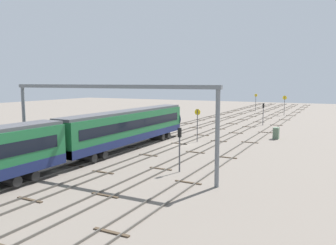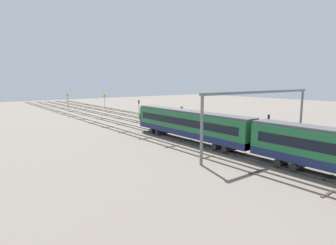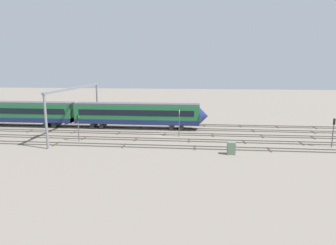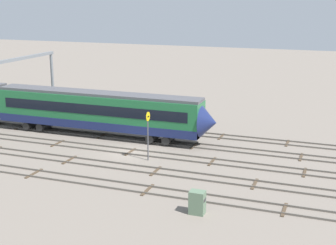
{
  "view_description": "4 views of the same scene",
  "coord_description": "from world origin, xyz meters",
  "px_view_note": "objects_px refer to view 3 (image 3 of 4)",
  "views": [
    {
      "loc": [
        -41.66,
        -19.66,
        8.48
      ],
      "look_at": [
        -0.09,
        1.7,
        2.89
      ],
      "focal_mm": 36.12,
      "sensor_mm": 36.0,
      "label": 1
    },
    {
      "loc": [
        -38.24,
        33.0,
        9.63
      ],
      "look_at": [
        0.65,
        3.22,
        2.16
      ],
      "focal_mm": 29.64,
      "sensor_mm": 36.0,
      "label": 2
    },
    {
      "loc": [
        5.56,
        -50.91,
        11.99
      ],
      "look_at": [
        0.45,
        0.85,
        1.96
      ],
      "focal_mm": 31.54,
      "sensor_mm": 36.0,
      "label": 3
    },
    {
      "loc": [
        19.41,
        -41.73,
        15.0
      ],
      "look_at": [
        4.21,
        -0.49,
        3.57
      ],
      "focal_mm": 51.68,
      "sensor_mm": 36.0,
      "label": 4
    }
  ],
  "objects_px": {
    "overhead_gantry": "(76,97)",
    "speed_sign_near_foreground": "(179,119)",
    "signal_light_trackside_approach": "(78,124)",
    "relay_cabinet": "(231,148)",
    "signal_light_trackside_departure": "(334,129)"
  },
  "relations": [
    {
      "from": "overhead_gantry",
      "to": "speed_sign_near_foreground",
      "type": "height_order",
      "value": "overhead_gantry"
    },
    {
      "from": "speed_sign_near_foreground",
      "to": "signal_light_trackside_approach",
      "type": "distance_m",
      "value": 16.59
    },
    {
      "from": "signal_light_trackside_approach",
      "to": "speed_sign_near_foreground",
      "type": "bearing_deg",
      "value": 16.46
    },
    {
      "from": "overhead_gantry",
      "to": "relay_cabinet",
      "type": "xyz_separation_m",
      "value": [
        26.5,
        -11.34,
        -5.62
      ]
    },
    {
      "from": "relay_cabinet",
      "to": "overhead_gantry",
      "type": "bearing_deg",
      "value": 156.83
    },
    {
      "from": "overhead_gantry",
      "to": "signal_light_trackside_approach",
      "type": "distance_m",
      "value": 7.95
    },
    {
      "from": "relay_cabinet",
      "to": "signal_light_trackside_approach",
      "type": "bearing_deg",
      "value": 168.34
    },
    {
      "from": "speed_sign_near_foreground",
      "to": "signal_light_trackside_approach",
      "type": "relative_size",
      "value": 1.11
    },
    {
      "from": "overhead_gantry",
      "to": "signal_light_trackside_approach",
      "type": "height_order",
      "value": "overhead_gantry"
    },
    {
      "from": "relay_cabinet",
      "to": "signal_light_trackside_departure",
      "type": "bearing_deg",
      "value": 18.31
    },
    {
      "from": "overhead_gantry",
      "to": "signal_light_trackside_approach",
      "type": "xyz_separation_m",
      "value": [
        2.84,
        -6.46,
        -3.68
      ]
    },
    {
      "from": "speed_sign_near_foreground",
      "to": "signal_light_trackside_approach",
      "type": "bearing_deg",
      "value": -163.54
    },
    {
      "from": "overhead_gantry",
      "to": "relay_cabinet",
      "type": "relative_size",
      "value": 13.34
    },
    {
      "from": "speed_sign_near_foreground",
      "to": "signal_light_trackside_departure",
      "type": "relative_size",
      "value": 1.08
    },
    {
      "from": "signal_light_trackside_approach",
      "to": "overhead_gantry",
      "type": "bearing_deg",
      "value": 113.71
    }
  ]
}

